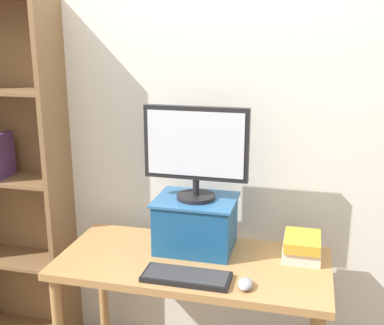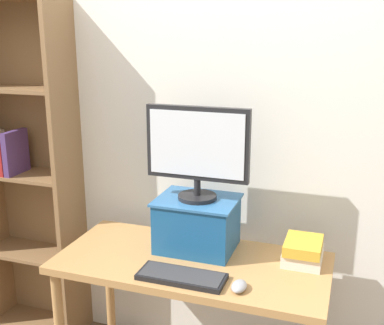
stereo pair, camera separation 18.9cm
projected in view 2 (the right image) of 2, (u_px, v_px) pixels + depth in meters
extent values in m
cube|color=silver|center=(219.00, 134.00, 2.57)|extent=(7.00, 0.08, 2.60)
cube|color=#B7844C|center=(192.00, 263.00, 2.30)|extent=(1.29, 0.60, 0.04)
cylinder|color=#B7844C|center=(110.00, 289.00, 2.82)|extent=(0.05, 0.05, 0.74)
cube|color=olive|center=(69.00, 181.00, 2.75)|extent=(0.03, 0.28, 2.01)
cube|color=olive|center=(40.00, 170.00, 2.96)|extent=(0.62, 0.01, 2.01)
cube|color=olive|center=(40.00, 323.00, 3.11)|extent=(0.56, 0.27, 0.02)
cube|color=olive|center=(33.00, 252.00, 2.97)|extent=(0.56, 0.27, 0.02)
cube|color=olive|center=(26.00, 174.00, 2.84)|extent=(0.56, 0.27, 0.02)
cube|color=olive|center=(17.00, 89.00, 2.71)|extent=(0.56, 0.27, 0.02)
cube|color=black|center=(5.00, 156.00, 2.82)|extent=(0.04, 0.20, 0.19)
cube|color=maroon|center=(10.00, 155.00, 2.81)|extent=(0.03, 0.20, 0.21)
cube|color=#4C336B|center=(16.00, 152.00, 2.79)|extent=(0.04, 0.20, 0.26)
cube|color=#195189|center=(197.00, 224.00, 2.39)|extent=(0.37, 0.30, 0.26)
cube|color=#2D669E|center=(197.00, 200.00, 2.36)|extent=(0.39, 0.32, 0.01)
cylinder|color=black|center=(197.00, 197.00, 2.35)|extent=(0.19, 0.19, 0.02)
cylinder|color=black|center=(197.00, 187.00, 2.34)|extent=(0.03, 0.03, 0.08)
cube|color=black|center=(197.00, 143.00, 2.28)|extent=(0.51, 0.04, 0.35)
cube|color=silver|center=(196.00, 144.00, 2.26)|extent=(0.47, 0.00, 0.31)
cube|color=black|center=(182.00, 277.00, 2.12)|extent=(0.39, 0.15, 0.02)
cube|color=#333335|center=(182.00, 274.00, 2.12)|extent=(0.37, 0.14, 0.00)
ellipsoid|color=#99999E|center=(239.00, 286.00, 2.03)|extent=(0.06, 0.10, 0.04)
cube|color=silver|center=(303.00, 256.00, 2.27)|extent=(0.18, 0.20, 0.06)
cube|color=gold|center=(303.00, 245.00, 2.25)|extent=(0.17, 0.22, 0.05)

